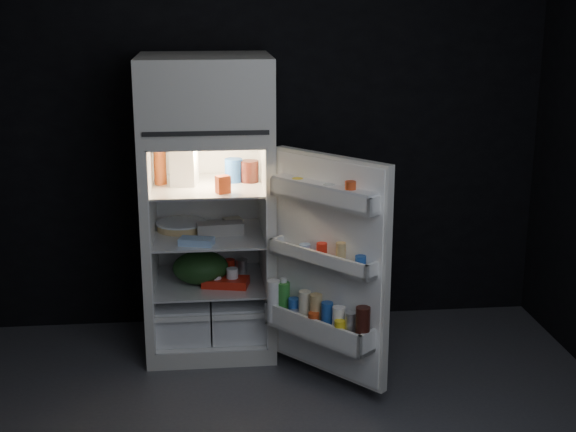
{
  "coord_description": "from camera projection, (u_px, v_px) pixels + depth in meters",
  "views": [
    {
      "loc": [
        -0.18,
        -3.35,
        2.11
      ],
      "look_at": [
        0.28,
        1.0,
        0.9
      ],
      "focal_mm": 50.0,
      "sensor_mm": 36.0,
      "label": 1
    }
  ],
  "objects": [
    {
      "name": "milk_jug",
      "position": [
        184.0,
        165.0,
        4.71
      ],
      "size": [
        0.17,
        0.17,
        0.24
      ],
      "primitive_type": "cube",
      "rotation": [
        0.0,
        0.0,
        -0.17
      ],
      "color": "white",
      "rests_on": "refrigerator"
    },
    {
      "name": "produce_bag",
      "position": [
        201.0,
        267.0,
        4.83
      ],
      "size": [
        0.36,
        0.32,
        0.2
      ],
      "primitive_type": "ellipsoid",
      "rotation": [
        0.0,
        0.0,
        0.11
      ],
      "color": "#193815",
      "rests_on": "refrigerator"
    },
    {
      "name": "wrapped_pkg",
      "position": [
        233.0,
        222.0,
        4.96
      ],
      "size": [
        0.13,
        0.12,
        0.05
      ],
      "primitive_type": "cube",
      "rotation": [
        0.0,
        0.0,
        0.3
      ],
      "color": "beige",
      "rests_on": "refrigerator"
    },
    {
      "name": "small_carton",
      "position": [
        223.0,
        185.0,
        4.52
      ],
      "size": [
        0.09,
        0.08,
        0.1
      ],
      "primitive_type": "cube",
      "rotation": [
        0.0,
        0.0,
        0.42
      ],
      "color": "#C03E16",
      "rests_on": "refrigerator"
    },
    {
      "name": "wall_front",
      "position": [
        289.0,
        344.0,
        1.8
      ],
      "size": [
        4.0,
        0.0,
        2.7
      ],
      "primitive_type": "cube",
      "color": "black",
      "rests_on": "ground"
    },
    {
      "name": "egg_carton",
      "position": [
        220.0,
        228.0,
        4.79
      ],
      "size": [
        0.28,
        0.13,
        0.07
      ],
      "primitive_type": "cube",
      "rotation": [
        0.0,
        0.0,
        0.09
      ],
      "color": "gray",
      "rests_on": "refrigerator"
    },
    {
      "name": "small_can_red",
      "position": [
        230.0,
        266.0,
        5.01
      ],
      "size": [
        0.08,
        0.08,
        0.09
      ],
      "primitive_type": "cylinder",
      "rotation": [
        0.0,
        0.0,
        0.26
      ],
      "color": "red",
      "rests_on": "refrigerator"
    },
    {
      "name": "flat_package",
      "position": [
        197.0,
        241.0,
        4.59
      ],
      "size": [
        0.21,
        0.15,
        0.04
      ],
      "primitive_type": "cube",
      "rotation": [
        0.0,
        0.0,
        -0.27
      ],
      "color": "#91B6E1",
      "rests_on": "refrigerator"
    },
    {
      "name": "fridge_door",
      "position": [
        326.0,
        272.0,
        4.29
      ],
      "size": [
        0.62,
        0.67,
        1.22
      ],
      "color": "silver",
      "rests_on": "ground"
    },
    {
      "name": "amber_bottle",
      "position": [
        160.0,
        166.0,
        4.72
      ],
      "size": [
        0.09,
        0.09,
        0.22
      ],
      "primitive_type": "cylinder",
      "rotation": [
        0.0,
        0.0,
        -0.2
      ],
      "color": "#D05721",
      "rests_on": "refrigerator"
    },
    {
      "name": "refrigerator",
      "position": [
        208.0,
        195.0,
        4.79
      ],
      "size": [
        0.76,
        0.71,
        1.78
      ],
      "color": "silver",
      "rests_on": "ground"
    },
    {
      "name": "pie",
      "position": [
        181.0,
        226.0,
        4.89
      ],
      "size": [
        0.32,
        0.32,
        0.04
      ],
      "primitive_type": "cylinder",
      "rotation": [
        0.0,
        0.0,
        0.08
      ],
      "color": "tan",
      "rests_on": "refrigerator"
    },
    {
      "name": "small_can_silver",
      "position": [
        242.0,
        266.0,
        5.01
      ],
      "size": [
        0.09,
        0.09,
        0.09
      ],
      "primitive_type": "cylinder",
      "rotation": [
        0.0,
        0.0,
        -0.21
      ],
      "color": "silver",
      "rests_on": "refrigerator"
    },
    {
      "name": "mayo_jar",
      "position": [
        234.0,
        170.0,
        4.8
      ],
      "size": [
        0.14,
        0.14,
        0.14
      ],
      "primitive_type": "cylinder",
      "rotation": [
        0.0,
        0.0,
        -0.35
      ],
      "color": "#1C4898",
      "rests_on": "refrigerator"
    },
    {
      "name": "yogurt_tray",
      "position": [
        226.0,
        282.0,
        4.79
      ],
      "size": [
        0.3,
        0.2,
        0.05
      ],
      "primitive_type": "cube",
      "rotation": [
        0.0,
        0.0,
        -0.23
      ],
      "color": "red",
      "rests_on": "refrigerator"
    },
    {
      "name": "jam_jar",
      "position": [
        250.0,
        171.0,
        4.79
      ],
      "size": [
        0.12,
        0.12,
        0.13
      ],
      "primitive_type": "cylinder",
      "rotation": [
        0.0,
        0.0,
        0.14
      ],
      "color": "black",
      "rests_on": "refrigerator"
    },
    {
      "name": "wall_back",
      "position": [
        233.0,
        119.0,
        5.06
      ],
      "size": [
        4.0,
        0.0,
        2.7
      ],
      "primitive_type": "cube",
      "color": "black",
      "rests_on": "ground"
    }
  ]
}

